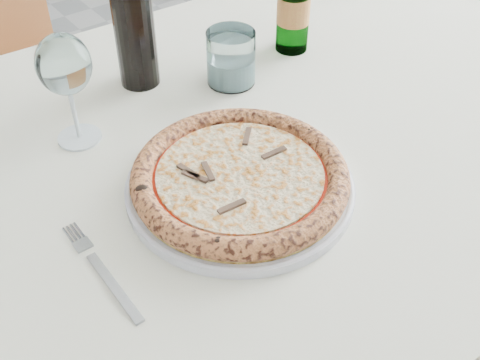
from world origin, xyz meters
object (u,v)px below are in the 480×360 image
(plate, at_px, (240,186))
(tumbler, at_px, (231,61))
(chair_far, at_px, (3,64))
(wine_bottle, at_px, (133,19))
(beer_bottle, at_px, (294,2))
(dining_table, at_px, (202,194))
(wine_glass, at_px, (64,67))
(pizza, at_px, (240,177))

(plate, bearing_deg, tumbler, 56.20)
(chair_far, bearing_deg, wine_bottle, -82.37)
(plate, bearing_deg, beer_bottle, 39.49)
(tumbler, xyz_separation_m, beer_bottle, (0.16, 0.03, 0.05))
(dining_table, distance_m, wine_bottle, 0.31)
(wine_glass, distance_m, tumbler, 0.30)
(pizza, distance_m, wine_glass, 0.29)
(plate, relative_size, tumbler, 3.39)
(wine_glass, distance_m, wine_bottle, 0.18)
(dining_table, height_order, plate, plate)
(pizza, xyz_separation_m, beer_bottle, (0.32, 0.26, 0.07))
(wine_glass, xyz_separation_m, tumbler, (0.29, -0.01, -0.09))
(plate, height_order, pizza, pizza)
(pizza, xyz_separation_m, wine_bottle, (0.03, 0.33, 0.09))
(tumbler, bearing_deg, dining_table, -139.16)
(plate, height_order, beer_bottle, beer_bottle)
(chair_far, xyz_separation_m, plate, (0.05, -0.94, 0.23))
(dining_table, relative_size, beer_bottle, 6.90)
(pizza, bearing_deg, wine_bottle, 84.64)
(dining_table, bearing_deg, beer_bottle, 27.06)
(chair_far, relative_size, pizza, 3.08)
(wine_bottle, bearing_deg, wine_glass, -151.42)
(beer_bottle, height_order, wine_bottle, wine_bottle)
(chair_far, height_order, pizza, chair_far)
(pizza, bearing_deg, beer_bottle, 39.49)
(plate, bearing_deg, wine_bottle, 84.64)
(pizza, height_order, wine_glass, wine_glass)
(chair_far, bearing_deg, dining_table, -86.56)
(plate, xyz_separation_m, wine_glass, (-0.13, 0.25, 0.12))
(wine_glass, bearing_deg, plate, -62.71)
(dining_table, relative_size, plate, 5.06)
(wine_bottle, bearing_deg, plate, -95.36)
(wine_glass, relative_size, beer_bottle, 0.76)
(dining_table, bearing_deg, wine_bottle, 82.35)
(wine_glass, relative_size, wine_bottle, 0.64)
(chair_far, distance_m, pizza, 0.98)
(dining_table, bearing_deg, chair_far, 93.44)
(chair_far, height_order, wine_bottle, wine_bottle)
(pizza, bearing_deg, wine_glass, 117.29)
(dining_table, distance_m, chair_far, 0.86)
(plate, xyz_separation_m, tumbler, (0.16, 0.24, 0.03))
(wine_glass, bearing_deg, wine_bottle, 28.58)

